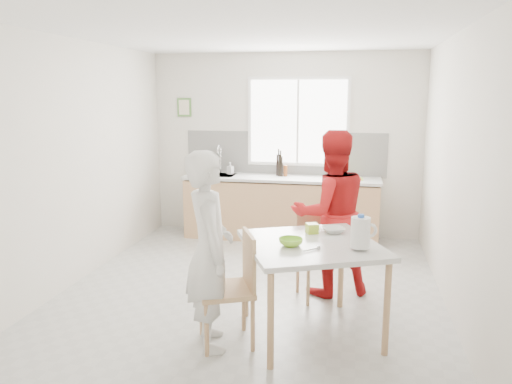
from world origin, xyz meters
The scene contains 21 objects.
ground centered at (0.00, 0.00, 0.00)m, with size 4.50×4.50×0.00m, color #B7B7B2.
room_shell centered at (0.00, 0.00, 1.64)m, with size 4.50×4.50×4.50m.
window centered at (0.20, 2.23, 1.70)m, with size 1.50×0.06×1.30m.
backsplash centered at (0.00, 2.24, 1.23)m, with size 3.00×0.02×0.65m, color white.
picture_frame centered at (-1.55, 2.23, 1.90)m, with size 0.22×0.03×0.28m.
kitchen_counter centered at (0.00, 1.95, 0.42)m, with size 2.84×0.64×1.37m.
dining_table centered at (0.71, -0.98, 0.76)m, with size 1.45×1.45×0.85m.
chair_left centered at (0.09, -1.26, 0.53)m, with size 0.59×0.59×0.96m.
chair_far centered at (0.70, -0.09, 0.49)m, with size 0.54×0.54×0.89m.
person_white centered at (-0.10, -1.34, 0.83)m, with size 0.61×0.40×1.67m, color silver.
person_red centered at (0.82, 0.02, 0.87)m, with size 0.85×0.66×1.74m, color red.
bowl_green centered at (0.55, -1.11, 0.88)m, with size 0.20×0.20×0.06m, color #8DD932.
bowl_white centered at (0.88, -0.63, 0.87)m, with size 0.20×0.20×0.05m, color silver.
milk_jug centered at (1.12, -1.11, 0.99)m, with size 0.22×0.16×0.28m.
green_box centered at (0.69, -0.68, 0.89)m, with size 0.10×0.10×0.09m, color #ACD330.
spoon centered at (0.73, -1.21, 0.86)m, with size 0.01×0.01×0.16m, color #A5A5AA.
cutting_board centered at (0.98, 1.96, 0.93)m, with size 0.35×0.25×0.01m, color #B4D831.
wine_bottle_a centered at (-0.06, 2.05, 1.08)m, with size 0.07×0.07×0.32m, color black.
wine_bottle_b centered at (-0.02, 2.01, 1.07)m, with size 0.07×0.07×0.30m, color black.
jar_amber centered at (0.05, 2.03, 1.00)m, with size 0.06×0.06×0.16m, color brown.
soap_bottle centered at (-0.79, 2.05, 1.01)m, with size 0.08×0.08×0.18m, color #999999.
Camera 1 is at (1.06, -5.12, 2.10)m, focal length 35.00 mm.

